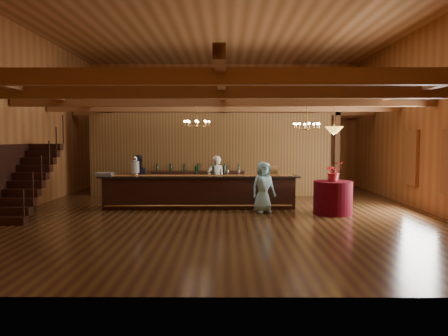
{
  "coord_description": "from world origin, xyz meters",
  "views": [
    {
      "loc": [
        0.09,
        -12.85,
        2.19
      ],
      "look_at": [
        0.03,
        0.47,
        1.26
      ],
      "focal_mm": 35.0,
      "sensor_mm": 36.0,
      "label": 1
    }
  ],
  "objects_px": {
    "bartender": "(216,180)",
    "guest": "(263,187)",
    "tasting_bar": "(199,192)",
    "chandelier_right": "(307,126)",
    "raffle_drum": "(273,170)",
    "staff_second": "(137,180)",
    "chandelier_left": "(197,123)",
    "floor_plant": "(313,178)",
    "round_table": "(333,198)",
    "backbar_shelf": "(198,184)",
    "beverage_dispenser": "(135,166)",
    "pendant_lamp": "(334,130)"
  },
  "relations": [
    {
      "from": "raffle_drum",
      "to": "pendant_lamp",
      "type": "xyz_separation_m",
      "value": [
        1.59,
        -0.98,
        1.21
      ]
    },
    {
      "from": "bartender",
      "to": "guest",
      "type": "xyz_separation_m",
      "value": [
        1.42,
        -1.55,
        -0.05
      ]
    },
    {
      "from": "backbar_shelf",
      "to": "staff_second",
      "type": "relative_size",
      "value": 2.09
    },
    {
      "from": "round_table",
      "to": "chandelier_left",
      "type": "relative_size",
      "value": 1.37
    },
    {
      "from": "bartender",
      "to": "guest",
      "type": "bearing_deg",
      "value": 117.91
    },
    {
      "from": "chandelier_right",
      "to": "pendant_lamp",
      "type": "bearing_deg",
      "value": -62.6
    },
    {
      "from": "tasting_bar",
      "to": "guest",
      "type": "distance_m",
      "value": 2.06
    },
    {
      "from": "floor_plant",
      "to": "round_table",
      "type": "bearing_deg",
      "value": -93.88
    },
    {
      "from": "chandelier_right",
      "to": "pendant_lamp",
      "type": "height_order",
      "value": "same"
    },
    {
      "from": "backbar_shelf",
      "to": "staff_second",
      "type": "height_order",
      "value": "staff_second"
    },
    {
      "from": "pendant_lamp",
      "to": "bartender",
      "type": "relative_size",
      "value": 0.56
    },
    {
      "from": "chandelier_right",
      "to": "floor_plant",
      "type": "bearing_deg",
      "value": 74.91
    },
    {
      "from": "round_table",
      "to": "floor_plant",
      "type": "bearing_deg",
      "value": 86.12
    },
    {
      "from": "raffle_drum",
      "to": "guest",
      "type": "distance_m",
      "value": 0.95
    },
    {
      "from": "chandelier_left",
      "to": "backbar_shelf",
      "type": "bearing_deg",
      "value": 92.98
    },
    {
      "from": "round_table",
      "to": "chandelier_left",
      "type": "xyz_separation_m",
      "value": [
        -3.97,
        1.36,
        2.16
      ]
    },
    {
      "from": "chandelier_left",
      "to": "bartender",
      "type": "height_order",
      "value": "chandelier_left"
    },
    {
      "from": "chandelier_right",
      "to": "floor_plant",
      "type": "xyz_separation_m",
      "value": [
        0.86,
        3.19,
        -1.93
      ]
    },
    {
      "from": "staff_second",
      "to": "beverage_dispenser",
      "type": "bearing_deg",
      "value": 67.9
    },
    {
      "from": "guest",
      "to": "floor_plant",
      "type": "bearing_deg",
      "value": 36.78
    },
    {
      "from": "beverage_dispenser",
      "to": "bartender",
      "type": "xyz_separation_m",
      "value": [
        2.47,
        0.79,
        -0.51
      ]
    },
    {
      "from": "pendant_lamp",
      "to": "floor_plant",
      "type": "distance_m",
      "value": 4.65
    },
    {
      "from": "raffle_drum",
      "to": "bartender",
      "type": "relative_size",
      "value": 0.21
    },
    {
      "from": "bartender",
      "to": "pendant_lamp",
      "type": "bearing_deg",
      "value": 137.78
    },
    {
      "from": "chandelier_right",
      "to": "beverage_dispenser",
      "type": "bearing_deg",
      "value": -178.79
    },
    {
      "from": "pendant_lamp",
      "to": "staff_second",
      "type": "bearing_deg",
      "value": 163.62
    },
    {
      "from": "round_table",
      "to": "chandelier_left",
      "type": "distance_m",
      "value": 4.72
    },
    {
      "from": "beverage_dispenser",
      "to": "pendant_lamp",
      "type": "height_order",
      "value": "pendant_lamp"
    },
    {
      "from": "chandelier_right",
      "to": "staff_second",
      "type": "bearing_deg",
      "value": 173.12
    },
    {
      "from": "staff_second",
      "to": "floor_plant",
      "type": "bearing_deg",
      "value": 172.63
    },
    {
      "from": "raffle_drum",
      "to": "chandelier_right",
      "type": "height_order",
      "value": "chandelier_right"
    },
    {
      "from": "tasting_bar",
      "to": "chandelier_right",
      "type": "relative_size",
      "value": 7.67
    },
    {
      "from": "bartender",
      "to": "floor_plant",
      "type": "relative_size",
      "value": 1.28
    },
    {
      "from": "pendant_lamp",
      "to": "guest",
      "type": "bearing_deg",
      "value": 173.39
    },
    {
      "from": "raffle_drum",
      "to": "chandelier_left",
      "type": "xyz_separation_m",
      "value": [
        -2.37,
        0.38,
        1.44
      ]
    },
    {
      "from": "backbar_shelf",
      "to": "round_table",
      "type": "distance_m",
      "value": 5.44
    },
    {
      "from": "round_table",
      "to": "bartender",
      "type": "distance_m",
      "value": 3.84
    },
    {
      "from": "tasting_bar",
      "to": "chandelier_right",
      "type": "bearing_deg",
      "value": 0.83
    },
    {
      "from": "raffle_drum",
      "to": "guest",
      "type": "xyz_separation_m",
      "value": [
        -0.37,
        -0.75,
        -0.45
      ]
    },
    {
      "from": "raffle_drum",
      "to": "backbar_shelf",
      "type": "distance_m",
      "value": 3.68
    },
    {
      "from": "tasting_bar",
      "to": "floor_plant",
      "type": "bearing_deg",
      "value": 37.25
    },
    {
      "from": "floor_plant",
      "to": "bartender",
      "type": "bearing_deg",
      "value": -145.64
    },
    {
      "from": "chandelier_left",
      "to": "staff_second",
      "type": "bearing_deg",
      "value": 169.03
    },
    {
      "from": "raffle_drum",
      "to": "pendant_lamp",
      "type": "distance_m",
      "value": 2.23
    },
    {
      "from": "chandelier_left",
      "to": "round_table",
      "type": "bearing_deg",
      "value": -18.97
    },
    {
      "from": "tasting_bar",
      "to": "beverage_dispenser",
      "type": "height_order",
      "value": "beverage_dispenser"
    },
    {
      "from": "tasting_bar",
      "to": "beverage_dispenser",
      "type": "distance_m",
      "value": 2.13
    },
    {
      "from": "raffle_drum",
      "to": "staff_second",
      "type": "relative_size",
      "value": 0.21
    },
    {
      "from": "pendant_lamp",
      "to": "guest",
      "type": "distance_m",
      "value": 2.58
    },
    {
      "from": "round_table",
      "to": "floor_plant",
      "type": "distance_m",
      "value": 4.3
    }
  ]
}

